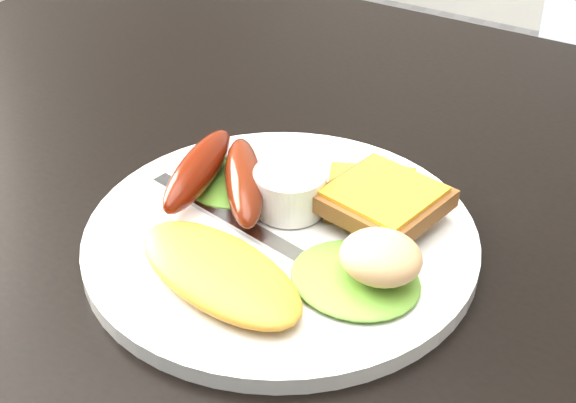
# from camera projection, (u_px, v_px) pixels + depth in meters

# --- Properties ---
(dining_table) EXTENTS (1.20, 0.80, 0.04)m
(dining_table) POSITION_uv_depth(u_px,v_px,m) (402.00, 258.00, 0.59)
(dining_table) COLOR black
(dining_table) RESTS_ON ground
(person) EXTENTS (0.58, 0.41, 1.50)m
(person) POSITION_uv_depth(u_px,v_px,m) (495.00, 8.00, 0.93)
(person) COLOR #1D518E
(person) RESTS_ON ground
(plate) EXTENTS (0.28, 0.28, 0.01)m
(plate) POSITION_uv_depth(u_px,v_px,m) (281.00, 239.00, 0.57)
(plate) COLOR white
(plate) RESTS_ON dining_table
(lettuce_left) EXTENTS (0.09, 0.08, 0.01)m
(lettuce_left) POSITION_uv_depth(u_px,v_px,m) (229.00, 182.00, 0.61)
(lettuce_left) COLOR #3D9226
(lettuce_left) RESTS_ON plate
(lettuce_right) EXTENTS (0.10, 0.09, 0.01)m
(lettuce_right) POSITION_uv_depth(u_px,v_px,m) (355.00, 279.00, 0.52)
(lettuce_right) COLOR #5D9229
(lettuce_right) RESTS_ON plate
(omelette) EXTENTS (0.15, 0.10, 0.02)m
(omelette) POSITION_uv_depth(u_px,v_px,m) (219.00, 272.00, 0.51)
(omelette) COLOR yellow
(omelette) RESTS_ON plate
(sausage_a) EXTENTS (0.05, 0.12, 0.03)m
(sausage_a) POSITION_uv_depth(u_px,v_px,m) (198.00, 169.00, 0.59)
(sausage_a) COLOR #630300
(sausage_a) RESTS_ON lettuce_left
(sausage_b) EXTENTS (0.09, 0.11, 0.03)m
(sausage_b) POSITION_uv_depth(u_px,v_px,m) (244.00, 181.00, 0.58)
(sausage_b) COLOR #642D12
(sausage_b) RESTS_ON lettuce_left
(ramekin) EXTENTS (0.06, 0.06, 0.03)m
(ramekin) POSITION_uv_depth(u_px,v_px,m) (290.00, 190.00, 0.57)
(ramekin) COLOR white
(ramekin) RESTS_ON plate
(toast_a) EXTENTS (0.09, 0.09, 0.01)m
(toast_a) POSITION_uv_depth(u_px,v_px,m) (371.00, 194.00, 0.59)
(toast_a) COLOR olive
(toast_a) RESTS_ON plate
(toast_b) EXTENTS (0.09, 0.09, 0.01)m
(toast_b) POSITION_uv_depth(u_px,v_px,m) (384.00, 200.00, 0.56)
(toast_b) COLOR brown
(toast_b) RESTS_ON toast_a
(potato_salad) EXTENTS (0.05, 0.05, 0.03)m
(potato_salad) POSITION_uv_depth(u_px,v_px,m) (381.00, 257.00, 0.50)
(potato_salad) COLOR #F8E6AA
(potato_salad) RESTS_ON lettuce_right
(fork) EXTENTS (0.16, 0.04, 0.00)m
(fork) POSITION_uv_depth(u_px,v_px,m) (231.00, 219.00, 0.57)
(fork) COLOR #ADAFB7
(fork) RESTS_ON plate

